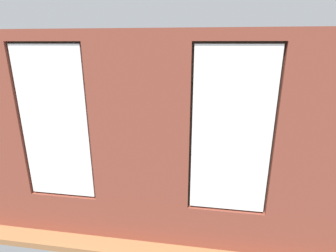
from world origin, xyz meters
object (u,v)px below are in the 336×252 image
potted_plant_corner_near_left (252,122)px  potted_plant_near_tv (69,144)px  remote_gray (166,148)px  papasan_chair (152,122)px  couch_by_window (115,193)px  potted_plant_between_couches (195,178)px  couch_left (258,154)px  potted_plant_corner_far_left (296,192)px  media_console (70,149)px  candle_jar (172,148)px  coffee_table (172,152)px  tv_flatscreen (67,123)px  potted_plant_foreground_right (113,108)px  cup_ceramic (176,150)px  table_plant_small (187,143)px

potted_plant_corner_near_left → potted_plant_near_tv: (4.25, 3.34, 0.34)m
remote_gray → papasan_chair: size_ratio=0.14×
couch_by_window → potted_plant_between_couches: 1.47m
couch_left → potted_plant_corner_far_left: 2.31m
media_console → potted_plant_near_tv: potted_plant_near_tv is taller
potted_plant_near_tv → candle_jar: bearing=-153.1°
media_console → potted_plant_corner_near_left: potted_plant_corner_near_left is taller
candle_jar → potted_plant_between_couches: potted_plant_between_couches is taller
couch_left → coffee_table: couch_left is taller
tv_flatscreen → potted_plant_corner_near_left: bearing=-153.7°
media_console → potted_plant_near_tv: bearing=120.2°
remote_gray → potted_plant_between_couches: 2.13m
candle_jar → potted_plant_corner_near_left: size_ratio=0.09×
potted_plant_foreground_right → media_console: bearing=82.5°
cup_ceramic → couch_by_window: bearing=64.0°
potted_plant_near_tv → couch_left: bearing=-162.2°
remote_gray → papasan_chair: (0.79, -1.97, 0.04)m
couch_by_window → potted_plant_foreground_right: bearing=-69.9°
papasan_chair → potted_plant_near_tv: size_ratio=0.75×
tv_flatscreen → papasan_chair: (-1.66, -2.15, -0.53)m
potted_plant_corner_near_left → cup_ceramic: bearing=49.0°
potted_plant_corner_near_left → couch_by_window: bearing=54.7°
papasan_chair → potted_plant_near_tv: bearing=70.4°
papasan_chair → media_console: bearing=52.4°
media_console → coffee_table: bearing=-178.2°
papasan_chair → table_plant_small: bearing=123.9°
remote_gray → couch_by_window: bearing=-8.5°
media_console → potted_plant_between_couches: size_ratio=0.94×
coffee_table → potted_plant_corner_near_left: potted_plant_corner_near_left is taller
couch_by_window → papasan_chair: couch_by_window is taller
coffee_table → tv_flatscreen: size_ratio=1.11×
tv_flatscreen → potted_plant_corner_far_left: size_ratio=1.12×
coffee_table → table_plant_small: 0.43m
remote_gray → tv_flatscreen: (2.45, 0.18, 0.57)m
remote_gray → potted_plant_corner_far_left: potted_plant_corner_far_left is taller
candle_jar → potted_plant_corner_far_left: bearing=137.7°
candle_jar → potted_plant_near_tv: (2.05, 1.04, 0.39)m
couch_by_window → media_console: 2.58m
couch_left → papasan_chair: bearing=-121.3°
potted_plant_foreground_right → potted_plant_corner_far_left: size_ratio=1.27×
potted_plant_foreground_right → table_plant_small: bearing=141.3°
potted_plant_corner_near_left → media_console: bearing=26.3°
coffee_table → media_console: (2.61, 0.08, -0.06)m
potted_plant_between_couches → potted_plant_corner_far_left: bearing=174.5°
potted_plant_corner_far_left → tv_flatscreen: bearing=-21.8°
potted_plant_between_couches → media_console: bearing=-28.6°
couch_left → potted_plant_foreground_right: potted_plant_foreground_right is taller
couch_by_window → potted_plant_corner_near_left: 5.15m
tv_flatscreen → papasan_chair: tv_flatscreen is taller
couch_by_window → couch_left: (-2.82, -2.18, 0.00)m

